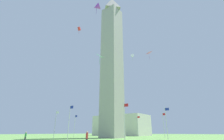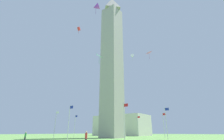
{
  "view_description": "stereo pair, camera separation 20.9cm",
  "coord_description": "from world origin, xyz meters",
  "px_view_note": "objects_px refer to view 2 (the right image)",
  "views": [
    {
      "loc": [
        30.72,
        -42.3,
        1.61
      ],
      "look_at": [
        0.0,
        0.0,
        21.42
      ],
      "focal_mm": 26.38,
      "sensor_mm": 36.0,
      "label": 1
    },
    {
      "loc": [
        30.89,
        -42.18,
        1.61
      ],
      "look_at": [
        0.0,
        0.0,
        21.42
      ],
      "focal_mm": 26.38,
      "sensor_mm": 36.0,
      "label": 2
    }
  ],
  "objects_px": {
    "flagpole_n": "(166,121)",
    "kite_purple_delta": "(96,7)",
    "kite_pink_diamond": "(149,53)",
    "flagpole_sw": "(55,123)",
    "kite_red_box": "(79,29)",
    "person_red_shirt": "(86,138)",
    "flagpole_s": "(75,125)",
    "person_green_shirt": "(25,136)",
    "flagpole_e": "(138,125)",
    "flagpole_ne": "(164,124)",
    "kite_green_diamond": "(99,56)",
    "obelisk_monument": "(112,57)",
    "distant_building": "(122,125)",
    "flagpole_w": "(69,120)",
    "flagpole_nw": "(124,119)",
    "flagpole_se": "(106,125)",
    "kite_white_delta": "(132,56)"
  },
  "relations": [
    {
      "from": "kite_purple_delta",
      "to": "distant_building",
      "type": "bearing_deg",
      "value": 119.4
    },
    {
      "from": "obelisk_monument",
      "to": "kite_green_diamond",
      "type": "distance_m",
      "value": 22.24
    },
    {
      "from": "flagpole_n",
      "to": "flagpole_ne",
      "type": "xyz_separation_m",
      "value": [
        -4.86,
        11.72,
        0.0
      ]
    },
    {
      "from": "flagpole_ne",
      "to": "flagpole_nw",
      "type": "relative_size",
      "value": 1.0
    },
    {
      "from": "kite_pink_diamond",
      "to": "kite_purple_delta",
      "type": "distance_m",
      "value": 24.44
    },
    {
      "from": "obelisk_monument",
      "to": "flagpole_sw",
      "type": "xyz_separation_m",
      "value": [
        -11.66,
        -11.72,
        -22.09
      ]
    },
    {
      "from": "person_red_shirt",
      "to": "kite_green_diamond",
      "type": "bearing_deg",
      "value": -15.61
    },
    {
      "from": "kite_purple_delta",
      "to": "kite_red_box",
      "type": "distance_m",
      "value": 10.35
    },
    {
      "from": "flagpole_n",
      "to": "kite_purple_delta",
      "type": "bearing_deg",
      "value": -94.47
    },
    {
      "from": "flagpole_s",
      "to": "flagpole_e",
      "type": "bearing_deg",
      "value": 45.0
    },
    {
      "from": "flagpole_n",
      "to": "person_green_shirt",
      "type": "relative_size",
      "value": 4.39
    },
    {
      "from": "flagpole_ne",
      "to": "kite_purple_delta",
      "type": "relative_size",
      "value": 3.26
    },
    {
      "from": "flagpole_e",
      "to": "person_red_shirt",
      "type": "relative_size",
      "value": 4.25
    },
    {
      "from": "flagpole_se",
      "to": "person_red_shirt",
      "type": "height_order",
      "value": "flagpole_se"
    },
    {
      "from": "person_red_shirt",
      "to": "kite_pink_diamond",
      "type": "height_order",
      "value": "kite_pink_diamond"
    },
    {
      "from": "flagpole_ne",
      "to": "flagpole_n",
      "type": "bearing_deg",
      "value": -67.5
    },
    {
      "from": "flagpole_se",
      "to": "person_red_shirt",
      "type": "distance_m",
      "value": 44.71
    },
    {
      "from": "person_green_shirt",
      "to": "distant_building",
      "type": "bearing_deg",
      "value": -6.66
    },
    {
      "from": "flagpole_sw",
      "to": "kite_purple_delta",
      "type": "bearing_deg",
      "value": -26.62
    },
    {
      "from": "flagpole_sw",
      "to": "kite_pink_diamond",
      "type": "xyz_separation_m",
      "value": [
        25.61,
        11.2,
        19.45
      ]
    },
    {
      "from": "flagpole_nw",
      "to": "person_green_shirt",
      "type": "bearing_deg",
      "value": -138.27
    },
    {
      "from": "flagpole_w",
      "to": "distant_building",
      "type": "distance_m",
      "value": 51.15
    },
    {
      "from": "kite_red_box",
      "to": "distant_building",
      "type": "height_order",
      "value": "kite_red_box"
    },
    {
      "from": "flagpole_s",
      "to": "distant_building",
      "type": "xyz_separation_m",
      "value": [
        -0.63,
        31.59,
        0.68
      ]
    },
    {
      "from": "flagpole_sw",
      "to": "kite_green_diamond",
      "type": "relative_size",
      "value": 3.17
    },
    {
      "from": "flagpole_se",
      "to": "flagpole_w",
      "type": "relative_size",
      "value": 1.0
    },
    {
      "from": "flagpole_s",
      "to": "person_green_shirt",
      "type": "distance_m",
      "value": 28.43
    },
    {
      "from": "obelisk_monument",
      "to": "flagpole_w",
      "type": "xyz_separation_m",
      "value": [
        0.06,
        -16.58,
        -22.09
      ]
    },
    {
      "from": "distant_building",
      "to": "flagpole_e",
      "type": "bearing_deg",
      "value": -41.08
    },
    {
      "from": "flagpole_sw",
      "to": "kite_red_box",
      "type": "distance_m",
      "value": 27.83
    },
    {
      "from": "kite_purple_delta",
      "to": "flagpole_ne",
      "type": "bearing_deg",
      "value": 94.53
    },
    {
      "from": "flagpole_se",
      "to": "kite_green_diamond",
      "type": "xyz_separation_m",
      "value": [
        21.3,
        -29.55,
        12.92
      ]
    },
    {
      "from": "flagpole_w",
      "to": "kite_green_diamond",
      "type": "distance_m",
      "value": 16.13
    },
    {
      "from": "kite_white_delta",
      "to": "kite_pink_diamond",
      "type": "xyz_separation_m",
      "value": [
        5.31,
        0.5,
        -0.18
      ]
    },
    {
      "from": "flagpole_se",
      "to": "flagpole_s",
      "type": "distance_m",
      "value": 12.69
    },
    {
      "from": "flagpole_w",
      "to": "kite_red_box",
      "type": "xyz_separation_m",
      "value": [
        5.39,
        -3.98,
        20.08
      ]
    },
    {
      "from": "flagpole_sw",
      "to": "flagpole_nw",
      "type": "bearing_deg",
      "value": -0.0
    },
    {
      "from": "kite_pink_diamond",
      "to": "flagpole_se",
      "type": "bearing_deg",
      "value": 154.44
    },
    {
      "from": "person_green_shirt",
      "to": "flagpole_e",
      "type": "bearing_deg",
      "value": -24.89
    },
    {
      "from": "flagpole_ne",
      "to": "flagpole_s",
      "type": "xyz_separation_m",
      "value": [
        -28.31,
        -11.72,
        0.0
      ]
    },
    {
      "from": "flagpole_s",
      "to": "kite_purple_delta",
      "type": "xyz_separation_m",
      "value": [
        31.21,
        -24.93,
        18.46
      ]
    },
    {
      "from": "kite_pink_diamond",
      "to": "flagpole_n",
      "type": "bearing_deg",
      "value": 10.99
    },
    {
      "from": "obelisk_monument",
      "to": "flagpole_s",
      "type": "height_order",
      "value": "obelisk_monument"
    },
    {
      "from": "flagpole_se",
      "to": "flagpole_sw",
      "type": "distance_m",
      "value": 23.45
    },
    {
      "from": "flagpole_n",
      "to": "flagpole_e",
      "type": "xyz_separation_m",
      "value": [
        -16.58,
        16.58,
        0.0
      ]
    },
    {
      "from": "flagpole_e",
      "to": "flagpole_s",
      "type": "distance_m",
      "value": 23.45
    },
    {
      "from": "obelisk_monument",
      "to": "kite_purple_delta",
      "type": "height_order",
      "value": "obelisk_monument"
    },
    {
      "from": "flagpole_e",
      "to": "flagpole_s",
      "type": "height_order",
      "value": "same"
    },
    {
      "from": "flagpole_ne",
      "to": "kite_green_diamond",
      "type": "xyz_separation_m",
      "value": [
        -2.15,
        -29.55,
        12.92
      ]
    },
    {
      "from": "flagpole_e",
      "to": "kite_red_box",
      "type": "xyz_separation_m",
      "value": [
        5.39,
        -37.14,
        20.08
      ]
    }
  ]
}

